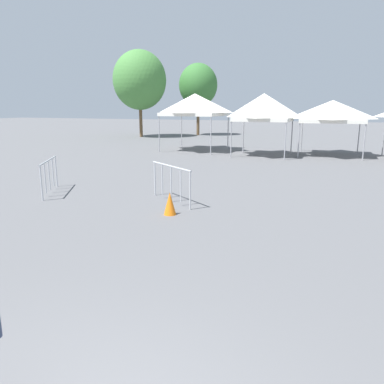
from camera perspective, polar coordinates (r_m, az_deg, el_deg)
name	(u,v)px	position (r m, az deg, el deg)	size (l,w,h in m)	color
canopy_tent_right_of_center	(195,105)	(23.69, 0.45, 13.14)	(3.57, 3.57, 3.48)	#9E9EA3
canopy_tent_center	(264,107)	(21.52, 10.88, 12.54)	(3.01, 3.01, 3.41)	#9E9EA3
canopy_tent_far_right	(332,111)	(22.56, 20.57, 11.42)	(3.51, 3.51, 3.05)	#9E9EA3
tree_behind_tents_center	(140,80)	(34.61, -7.97, 16.50)	(4.67, 4.67, 7.52)	brown
tree_behind_tents_right	(198,85)	(36.36, 0.94, 15.94)	(3.59, 3.59, 6.62)	brown
crowd_barrier_by_lift	(171,177)	(10.79, -3.21, 2.37)	(1.74, 1.26, 1.08)	#B7BABF
crowd_barrier_mid_lot	(49,170)	(12.74, -20.97, 3.16)	(1.05, 1.87, 1.08)	#B7BABF
traffic_cone_lot_center	(170,203)	(9.61, -3.38, -1.75)	(0.32, 0.32, 0.59)	orange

